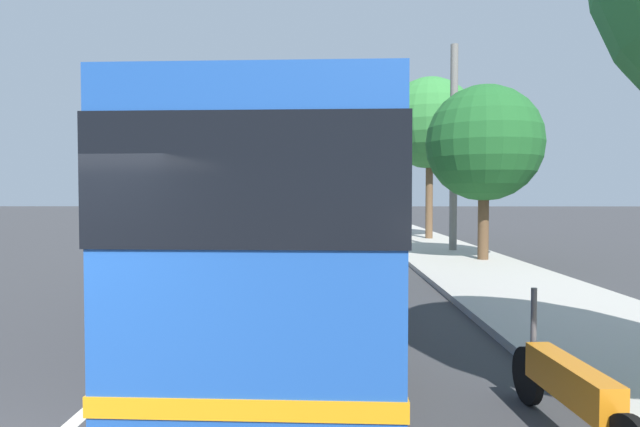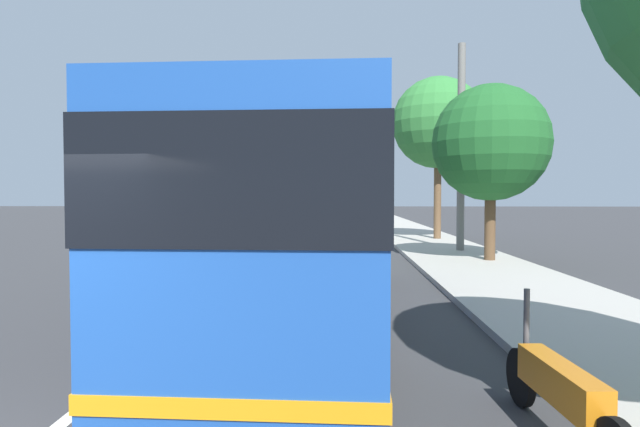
{
  "view_description": "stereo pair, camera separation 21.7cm",
  "coord_description": "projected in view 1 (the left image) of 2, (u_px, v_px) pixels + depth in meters",
  "views": [
    {
      "loc": [
        -3.13,
        -2.44,
        2.19
      ],
      "look_at": [
        6.13,
        -2.32,
        1.88
      ],
      "focal_mm": 29.27,
      "sensor_mm": 36.0,
      "label": 1
    },
    {
      "loc": [
        -3.13,
        -2.66,
        2.19
      ],
      "look_at": [
        6.13,
        -2.32,
        1.88
      ],
      "focal_mm": 29.27,
      "sensor_mm": 36.0,
      "label": 2
    }
  ],
  "objects": [
    {
      "name": "coach_bus",
      "position": [
        302.0,
        216.0,
        9.31
      ],
      "size": [
        11.11,
        2.79,
        3.17
      ],
      "rotation": [
        0.0,
        0.0,
        -0.03
      ],
      "color": "#1E4C9E",
      "rests_on": "ground"
    },
    {
      "name": "car_oncoming",
      "position": [
        269.0,
        216.0,
        40.55
      ],
      "size": [
        4.5,
        1.93,
        1.37
      ],
      "rotation": [
        0.0,
        0.0,
        3.18
      ],
      "color": "red",
      "rests_on": "ground"
    },
    {
      "name": "sidewalk_curb",
      "position": [
        500.0,
        280.0,
        13.14
      ],
      "size": [
        110.0,
        3.6,
        0.14
      ],
      "primitive_type": "cube",
      "color": "#B2ADA3",
      "rests_on": "ground"
    },
    {
      "name": "motorcycle_angled",
      "position": [
        570.0,
        389.0,
        4.64
      ],
      "size": [
        2.31,
        0.31,
        1.25
      ],
      "rotation": [
        0.0,
        0.0,
        0.06
      ],
      "color": "black",
      "rests_on": "ground"
    },
    {
      "name": "car_ahead_same_lane",
      "position": [
        323.0,
        218.0,
        34.89
      ],
      "size": [
        4.57,
        1.96,
        1.46
      ],
      "rotation": [
        0.0,
        0.0,
        0.03
      ],
      "color": "gold",
      "rests_on": "ground"
    },
    {
      "name": "roadside_tree_far_block",
      "position": [
        430.0,
        124.0,
        25.2
      ],
      "size": [
        4.39,
        4.39,
        7.93
      ],
      "color": "brown",
      "rests_on": "ground"
    },
    {
      "name": "car_far_distant",
      "position": [
        322.0,
        212.0,
        47.9
      ],
      "size": [
        4.66,
        2.02,
        1.53
      ],
      "rotation": [
        0.0,
        0.0,
        0.05
      ],
      "color": "navy",
      "rests_on": "ground"
    },
    {
      "name": "car_behind_bus",
      "position": [
        289.0,
        211.0,
        55.7
      ],
      "size": [
        4.14,
        1.92,
        1.36
      ],
      "rotation": [
        0.0,
        0.0,
        3.18
      ],
      "color": "navy",
      "rests_on": "ground"
    },
    {
      "name": "roadside_tree_mid_block",
      "position": [
        484.0,
        144.0,
        16.77
      ],
      "size": [
        3.72,
        3.72,
        5.76
      ],
      "color": "brown",
      "rests_on": "ground"
    },
    {
      "name": "lane_divider_line",
      "position": [
        231.0,
        282.0,
        13.23
      ],
      "size": [
        110.0,
        0.16,
        0.01
      ],
      "primitive_type": "cube",
      "color": "silver",
      "rests_on": "ground"
    },
    {
      "name": "utility_pole",
      "position": [
        454.0,
        150.0,
        19.78
      ],
      "size": [
        0.29,
        0.29,
        7.92
      ],
      "primitive_type": "cylinder",
      "color": "slate",
      "rests_on": "ground"
    }
  ]
}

